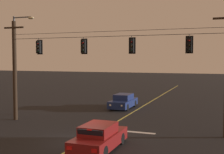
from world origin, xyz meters
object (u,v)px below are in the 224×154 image
(car_waiting_near_lane, at_px, (99,137))
(car_oncoming_lead, at_px, (123,102))
(traffic_light_left_inner, at_px, (83,46))
(traffic_light_leftmost, at_px, (39,47))
(traffic_light_right_inner, at_px, (189,44))
(street_lamp_corner, at_px, (17,56))
(traffic_light_centre, at_px, (131,45))

(car_waiting_near_lane, bearing_deg, car_oncoming_lead, 102.73)
(traffic_light_left_inner, height_order, car_oncoming_lead, traffic_light_left_inner)
(traffic_light_leftmost, distance_m, traffic_light_right_inner, 11.18)
(traffic_light_leftmost, height_order, car_waiting_near_lane, traffic_light_leftmost)
(car_waiting_near_lane, bearing_deg, traffic_light_leftmost, 145.09)
(car_waiting_near_lane, distance_m, street_lamp_corner, 13.28)
(traffic_light_left_inner, xyz_separation_m, car_waiting_near_lane, (3.29, -4.93, -5.12))
(traffic_light_leftmost, height_order, traffic_light_centre, same)
(traffic_light_centre, relative_size, car_waiting_near_lane, 0.28)
(traffic_light_left_inner, height_order, street_lamp_corner, street_lamp_corner)
(traffic_light_left_inner, distance_m, traffic_light_right_inner, 7.40)
(car_waiting_near_lane, bearing_deg, traffic_light_left_inner, 123.68)
(traffic_light_left_inner, distance_m, street_lamp_corner, 7.49)
(traffic_light_leftmost, relative_size, car_oncoming_lead, 0.28)
(traffic_light_right_inner, xyz_separation_m, street_lamp_corner, (-14.62, 1.88, -0.69))
(traffic_light_centre, distance_m, car_oncoming_lead, 10.44)
(traffic_light_left_inner, distance_m, car_oncoming_lead, 9.90)
(traffic_light_left_inner, xyz_separation_m, traffic_light_right_inner, (7.40, 0.00, 0.00))
(street_lamp_corner, bearing_deg, traffic_light_left_inner, -14.60)
(traffic_light_leftmost, xyz_separation_m, car_oncoming_lead, (4.04, 8.46, -5.12))
(traffic_light_leftmost, distance_m, street_lamp_corner, 3.98)
(car_oncoming_lead, distance_m, street_lamp_corner, 10.90)
(car_oncoming_lead, bearing_deg, traffic_light_centre, -68.43)
(traffic_light_leftmost, xyz_separation_m, traffic_light_right_inner, (11.18, 0.00, 0.00))
(traffic_light_leftmost, distance_m, traffic_light_left_inner, 3.78)
(traffic_light_left_inner, bearing_deg, car_oncoming_lead, 88.23)
(traffic_light_centre, bearing_deg, traffic_light_left_inner, 180.00)
(traffic_light_left_inner, xyz_separation_m, street_lamp_corner, (-7.22, 1.88, -0.69))
(traffic_light_right_inner, distance_m, car_oncoming_lead, 12.20)
(car_waiting_near_lane, bearing_deg, traffic_light_centre, 86.29)
(car_waiting_near_lane, xyz_separation_m, car_oncoming_lead, (-3.02, 13.39, -0.00))
(traffic_light_right_inner, bearing_deg, car_waiting_near_lane, -129.87)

